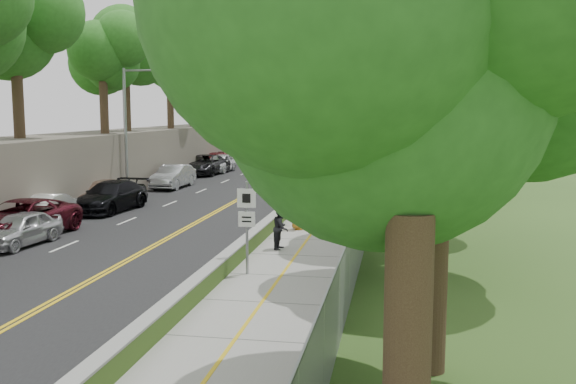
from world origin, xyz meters
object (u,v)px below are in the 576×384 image
Objects in this scene: signpost at (247,217)px; car_1 at (41,211)px; person_far at (362,183)px; painter_0 at (298,210)px; car_0 at (20,229)px; car_2 at (21,219)px; construction_barrel at (372,191)px; streetlight at (129,124)px; concrete_block at (357,232)px.

car_1 is at bearing 148.93° from signpost.
painter_0 is at bearing 78.04° from person_far.
car_2 reaches higher than car_0.
car_1 is 2.82m from car_2.
construction_barrel is at bearing 80.37° from signpost.
signpost is at bearing -10.88° from car_0.
car_2 is (0.58, -12.72, -3.79)m from streetlight.
signpost reaches higher than person_far.
car_1 reaches higher than construction_barrel.
streetlight is at bearing 8.93° from person_far.
car_1 is 2.32× the size of person_far.
person_far reaches higher than car_2.
car_2 is at bearing -133.68° from construction_barrel.
streetlight is at bearing 100.81° from car_0.
car_1 is at bearing 109.59° from car_2.
car_0 is (-13.30, -16.30, 0.18)m from construction_barrel.
streetlight is at bearing 52.04° from painter_0.
person_far reaches higher than car_1.
signpost is at bearing -55.92° from streetlight.
construction_barrel is (3.25, 19.15, -1.42)m from signpost.
concrete_block is at bearing -36.69° from streetlight.
streetlight reaches higher than person_far.
construction_barrel is at bearing 36.78° from car_1.
car_2 is (-10.94, 4.29, -1.11)m from signpost.
car_0 is 1.70m from car_2.
construction_barrel is 0.55× the size of painter_0.
painter_0 is at bearing 87.23° from signpost.
concrete_block is 14.30m from car_2.
signpost is 0.77× the size of car_0.
signpost is 8.34m from painter_0.
construction_barrel is 0.22× the size of car_1.
car_1 reaches higher than concrete_block.
signpost is at bearing -99.63° from construction_barrel.
concrete_block is (14.76, -11.00, -4.20)m from streetlight.
streetlight reaches higher than car_0.
painter_0 is (10.45, 5.42, 0.23)m from car_0.
signpost is at bearing 175.57° from painter_0.
construction_barrel is 21.04m from car_0.
construction_barrel is 0.77m from person_far.
streetlight reaches higher than painter_0.
streetlight reaches higher than concrete_block.
car_0 is at bearing -53.64° from car_2.
car_1 is at bearing 94.25° from painter_0.
painter_0 is (-2.85, 2.25, 0.51)m from concrete_block.
signpost is at bearing 81.75° from person_far.
streetlight is 8.04× the size of construction_barrel.
streetlight is 20.72m from signpost.
painter_0 is at bearing -36.29° from streetlight.
concrete_block is at bearing -129.98° from painter_0.
construction_barrel is 0.17× the size of car_2.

